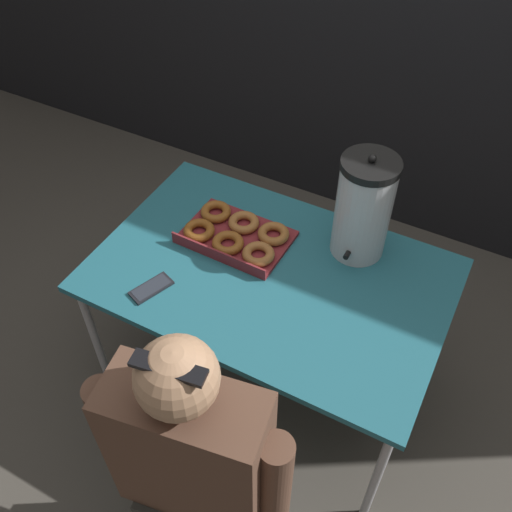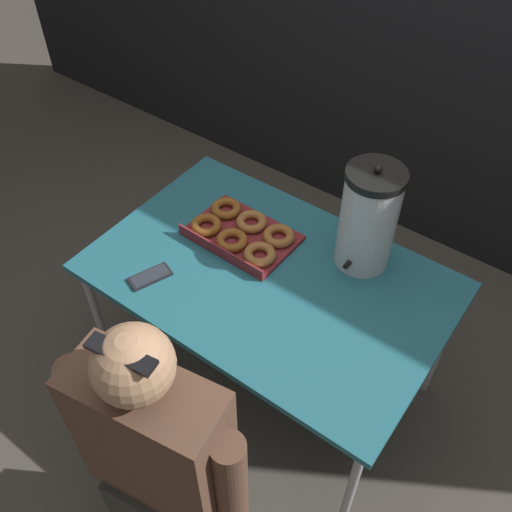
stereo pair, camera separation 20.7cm
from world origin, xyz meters
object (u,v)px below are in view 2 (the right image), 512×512
(cell_phone, at_px, (150,276))
(person_seated, at_px, (162,466))
(coffee_urn, at_px, (368,219))
(donut_box, at_px, (242,233))

(cell_phone, height_order, person_seated, person_seated)
(coffee_urn, distance_m, cell_phone, 0.81)
(person_seated, bearing_deg, donut_box, -77.69)
(donut_box, relative_size, coffee_urn, 0.95)
(donut_box, bearing_deg, person_seated, -67.26)
(donut_box, xyz_separation_m, person_seated, (0.33, -0.83, -0.14))
(coffee_urn, xyz_separation_m, cell_phone, (-0.57, -0.54, -0.20))
(coffee_urn, height_order, person_seated, person_seated)
(coffee_urn, bearing_deg, person_seated, -96.05)
(donut_box, xyz_separation_m, cell_phone, (-0.14, -0.37, -0.02))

